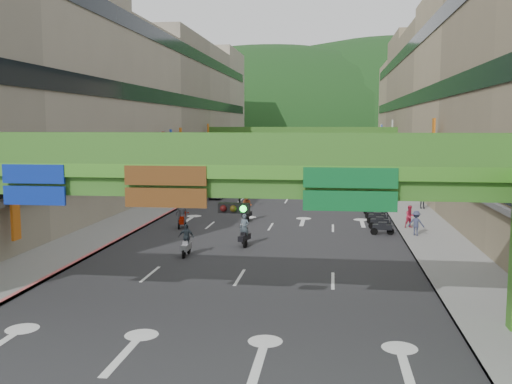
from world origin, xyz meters
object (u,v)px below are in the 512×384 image
object	(u,v)px
scooter_rider_mid	(247,208)
car_silver	(219,192)
pedestrian_red	(410,219)
overpass_near	(235,186)
car_yellow	(299,177)
scooter_rider_near	(244,231)

from	to	relation	value
scooter_rider_mid	car_silver	world-z (taller)	scooter_rider_mid
pedestrian_red	overpass_near	bearing A→B (deg)	-131.84
car_yellow	scooter_rider_mid	bearing A→B (deg)	-87.03
car_silver	pedestrian_red	distance (m)	22.87
car_yellow	pedestrian_red	xyz separation A→B (m)	(9.71, -31.26, 0.04)
car_silver	car_yellow	world-z (taller)	car_yellow
overpass_near	scooter_rider_mid	size ratio (longest dim) A/B	13.40
car_silver	car_yellow	bearing A→B (deg)	70.38
overpass_near	scooter_rider_near	size ratio (longest dim) A/B	14.07
overpass_near	pedestrian_red	distance (m)	23.07
scooter_rider_near	car_silver	xyz separation A→B (m)	(-6.12, 22.39, -0.29)
scooter_rider_mid	car_silver	bearing A→B (deg)	110.10
scooter_rider_near	car_silver	bearing A→B (deg)	105.30
scooter_rider_near	scooter_rider_mid	distance (m)	9.01
scooter_rider_near	car_yellow	bearing A→B (deg)	88.41
scooter_rider_mid	pedestrian_red	size ratio (longest dim) A/B	1.32
scooter_rider_mid	scooter_rider_near	bearing A→B (deg)	-82.37
overpass_near	scooter_rider_mid	world-z (taller)	overpass_near
overpass_near	scooter_rider_near	xyz separation A→B (m)	(-1.81, 13.81, -4.28)
overpass_near	scooter_rider_mid	bearing A→B (deg)	97.53
scooter_rider_near	car_silver	size ratio (longest dim) A/B	0.52
scooter_rider_mid	car_yellow	xyz separation A→B (m)	(2.26, 29.32, -0.33)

